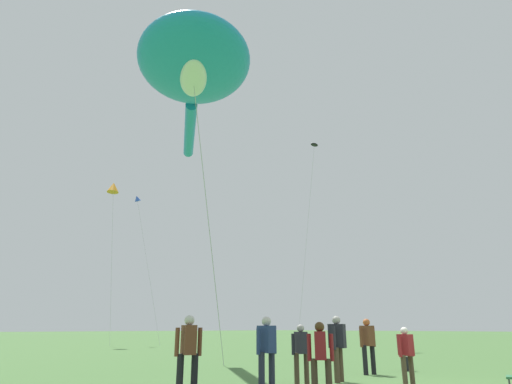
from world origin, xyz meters
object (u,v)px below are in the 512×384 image
Objects in this scene: person_dark_jacket at (267,347)px; person_grey_haired_man at (368,342)px; big_show_kite at (194,68)px; person_photographer at (406,351)px; person_short_left at (301,349)px; small_kite_delta_white at (113,188)px; small_kite_stunt_black at (314,150)px; person_redhead_woman at (188,349)px; backpack at (407,364)px; person_brown_coat at (321,354)px; small_kite_triangle_green at (137,200)px; person_child_front at (337,343)px.

person_grey_haired_man is at bearing -81.73° from person_dark_jacket.
big_show_kite is 7.87× the size of person_photographer.
person_dark_jacket is at bearing 123.57° from person_short_left.
small_kite_delta_white is (5.85, 26.14, 11.85)m from person_short_left.
small_kite_stunt_black reaches higher than person_photographer.
person_dark_jacket is 0.12× the size of small_kite_delta_white.
backpack is (8.45, -0.18, -0.72)m from person_redhead_woman.
person_brown_coat is 31.29m from small_kite_delta_white.
small_kite_triangle_green reaches higher than person_photographer.
small_kite_stunt_black reaches higher than person_short_left.
big_show_kite is 10.68m from person_brown_coat.
person_grey_haired_man reaches higher than person_redhead_woman.
person_short_left is 0.11× the size of small_kite_delta_white.
person_child_front is 3.78× the size of backpack.
person_child_front is 24.39m from small_kite_stunt_black.
person_dark_jacket is at bearing 155.78° from small_kite_triangle_green.
person_child_front is 1.21× the size of person_photographer.
person_grey_haired_man is at bearing -71.15° from person_redhead_woman.
person_brown_coat is 3.35× the size of backpack.
small_kite_triangle_green is (11.83, 26.78, 11.41)m from person_redhead_woman.
person_grey_haired_man reaches higher than backpack.
backpack is 0.03× the size of small_kite_delta_white.
small_kite_triangle_green reaches higher than backpack.
small_kite_triangle_green is at bearing 4.54° from person_grey_haired_man.
person_redhead_woman is at bearing 63.97° from person_child_front.
person_child_front is at bearing -145.97° from small_kite_stunt_black.
person_child_front reaches higher than person_redhead_woman.
small_kite_stunt_black is (17.79, 14.59, 14.07)m from person_brown_coat.
small_kite_stunt_black reaches higher than person_dark_jacket.
big_show_kite is 25.72m from small_kite_triangle_green.
backpack is at bearing -137.84° from small_kite_stunt_black.
person_dark_jacket is 6.74m from backpack.
person_child_front is at bearing 66.12° from big_show_kite.
person_grey_haired_man is (4.79, 0.52, 0.01)m from person_dark_jacket.
person_dark_jacket is at bearing 50.20° from person_brown_coat.
big_show_kite is 23.98m from small_kite_delta_white.
person_short_left is at bearing 109.46° from person_grey_haired_man.
small_kite_triangle_green reaches higher than person_child_front.
backpack is (5.19, 0.07, -0.61)m from person_short_left.
small_kite_triangle_green is at bearing -4.73° from person_redhead_woman.
person_dark_jacket is at bearing 30.82° from big_show_kite.
person_redhead_woman is at bearing 2.08° from big_show_kite.
small_kite_stunt_black is at bearing -38.38° from person_redhead_woman.
person_short_left is 0.98× the size of person_brown_coat.
person_short_left is 25.01m from small_kite_stunt_black.
small_kite_stunt_black is (14.56, 14.64, 14.13)m from person_photographer.
small_kite_stunt_black is at bearing -30.45° from person_grey_haired_man.
small_kite_stunt_black is 1.17× the size of small_kite_delta_white.
small_kite_triangle_green is (7.47, 27.34, 11.38)m from person_child_front.
person_photographer is at bearing -94.52° from person_redhead_woman.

